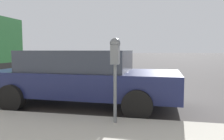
{
  "coord_description": "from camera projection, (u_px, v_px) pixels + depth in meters",
  "views": [
    {
      "loc": [
        -6.33,
        -1.36,
        1.44
      ],
      "look_at": [
        -2.37,
        -0.57,
        1.07
      ],
      "focal_mm": 35.0,
      "sensor_mm": 36.0,
      "label": 1
    }
  ],
  "objects": [
    {
      "name": "parking_meter",
      "position": [
        115.0,
        58.0,
        3.87
      ],
      "size": [
        0.21,
        0.19,
        1.53
      ],
      "color": "#4C5156",
      "rests_on": "sidewalk"
    },
    {
      "name": "ground_plane",
      "position": [
        109.0,
        98.0,
        6.58
      ],
      "size": [
        220.0,
        220.0,
        0.0
      ],
      "primitive_type": "plane",
      "color": "#3D3A3A"
    },
    {
      "name": "car_navy",
      "position": [
        82.0,
        76.0,
        5.63
      ],
      "size": [
        2.12,
        4.81,
        1.43
      ],
      "rotation": [
        0.0,
        0.0,
        3.11
      ],
      "color": "#14193D",
      "rests_on": "ground_plane"
    }
  ]
}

